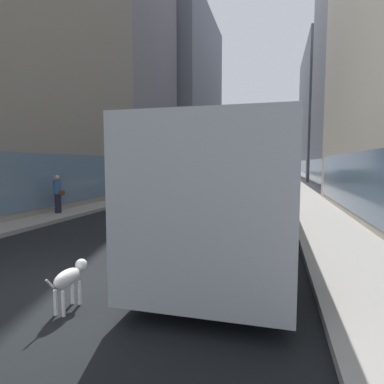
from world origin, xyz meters
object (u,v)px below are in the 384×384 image
at_px(transit_bus, 242,182).
at_px(dalmatian_dog, 70,277).
at_px(pedestrian_with_handbag, 58,194).
at_px(car_blue_hatchback, 220,180).
at_px(car_yellow_taxi, 240,174).
at_px(car_grey_wagon, 256,175).

bearing_deg(transit_bus, dalmatian_dog, -112.07).
height_order(transit_bus, dalmatian_dog, transit_bus).
distance_m(dalmatian_dog, pedestrian_with_handbag, 9.87).
distance_m(car_blue_hatchback, car_yellow_taxi, 17.02).
bearing_deg(transit_bus, car_grey_wagon, 92.62).
xyz_separation_m(car_blue_hatchback, dalmatian_dog, (1.82, -24.71, -0.31)).
xyz_separation_m(car_yellow_taxi, car_grey_wagon, (2.40, -1.41, -0.00)).
bearing_deg(car_grey_wagon, transit_bus, -87.38).
xyz_separation_m(car_grey_wagon, pedestrian_with_handbag, (-6.74, -32.63, 0.19)).
bearing_deg(car_yellow_taxi, transit_bus, -83.72).
relative_size(car_yellow_taxi, dalmatian_dog, 4.91).
bearing_deg(car_grey_wagon, car_blue_hatchback, -98.74).
height_order(car_yellow_taxi, dalmatian_dog, car_yellow_taxi).
bearing_deg(car_yellow_taxi, dalmatian_dog, -87.50).
distance_m(car_blue_hatchback, car_grey_wagon, 15.79).
distance_m(transit_bus, dalmatian_dog, 5.93).
distance_m(car_yellow_taxi, car_grey_wagon, 2.78).
distance_m(car_blue_hatchback, pedestrian_with_handbag, 17.57).
bearing_deg(pedestrian_with_handbag, car_blue_hatchback, 75.68).
relative_size(car_blue_hatchback, pedestrian_with_handbag, 2.52).
height_order(transit_bus, car_yellow_taxi, transit_bus).
xyz_separation_m(car_yellow_taxi, dalmatian_dog, (1.82, -41.73, -0.31)).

